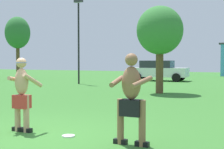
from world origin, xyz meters
TOP-DOWN VIEW (x-y plane):
  - ground_plane at (0.00, 0.00)m, footprint 80.00×80.00m
  - player_with_cap at (-0.41, 0.09)m, footprint 0.61×0.57m
  - player_in_black at (2.21, 0.00)m, footprint 0.72×0.61m
  - frisbee at (0.78, 0.11)m, footprint 0.27×0.27m
  - car_white_mid_lot at (-2.76, 19.03)m, footprint 4.33×2.08m
  - lamp_post at (-6.72, 13.44)m, footprint 0.60×0.24m
  - tree_left_field at (-14.80, 16.86)m, footprint 2.16×2.16m
  - tree_behind_players at (-0.01, 9.63)m, footprint 2.23×2.23m

SIDE VIEW (x-z plane):
  - ground_plane at x=0.00m, z-range 0.00..0.00m
  - frisbee at x=0.78m, z-range 0.00..0.03m
  - car_white_mid_lot at x=-2.76m, z-range 0.03..1.61m
  - player_with_cap at x=-0.41m, z-range 0.07..1.72m
  - player_in_black at x=2.21m, z-range 0.05..1.76m
  - tree_behind_players at x=-0.01m, z-range 0.89..5.08m
  - lamp_post at x=-6.72m, z-range 0.65..6.32m
  - tree_left_field at x=-14.80m, z-range 1.26..6.64m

